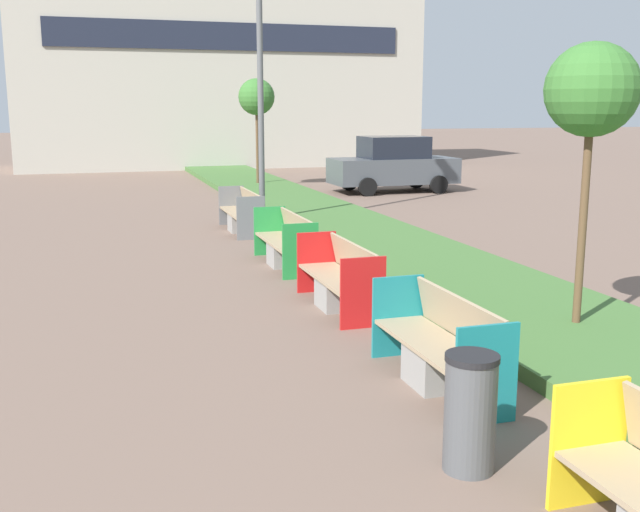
{
  "coord_description": "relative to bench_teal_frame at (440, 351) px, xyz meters",
  "views": [
    {
      "loc": [
        -2.41,
        0.06,
        2.83
      ],
      "look_at": [
        0.9,
        10.71,
        0.6
      ],
      "focal_mm": 42.0,
      "sensor_mm": 36.0,
      "label": 1
    }
  ],
  "objects": [
    {
      "name": "bench_green_frame",
      "position": [
        0.0,
        6.21,
        0.0
      ],
      "size": [
        0.65,
        2.23,
        0.94
      ],
      "color": "gray",
      "rests_on": "ground"
    },
    {
      "name": "bench_grey_frame",
      "position": [
        0.0,
        10.18,
        0.01
      ],
      "size": [
        0.65,
        2.29,
        0.94
      ],
      "color": "gray",
      "rests_on": "ground"
    },
    {
      "name": "parked_car_distant",
      "position": [
        6.49,
        16.73,
        0.55
      ],
      "size": [
        4.21,
        2.0,
        1.86
      ],
      "rotation": [
        0.0,
        0.0,
        0.01
      ],
      "color": "#474C51",
      "rests_on": "ground"
    },
    {
      "name": "bench_teal_frame",
      "position": [
        0.0,
        0.0,
        0.0
      ],
      "size": [
        0.65,
        2.06,
        0.94
      ],
      "color": "gray",
      "rests_on": "ground"
    },
    {
      "name": "litter_bin",
      "position": [
        -0.59,
        -1.73,
        0.11
      ],
      "size": [
        0.43,
        0.43,
        0.96
      ],
      "color": "#4C4F51",
      "rests_on": "ground"
    },
    {
      "name": "sapling_tree_far",
      "position": [
        2.4,
        19.31,
        2.78
      ],
      "size": [
        1.26,
        1.26,
        3.8
      ],
      "color": "brown",
      "rests_on": "ground"
    },
    {
      "name": "street_lamp_post",
      "position": [
        0.61,
        10.79,
        4.47
      ],
      "size": [
        0.24,
        0.44,
        8.9
      ],
      "color": "#56595B",
      "rests_on": "ground"
    },
    {
      "name": "building_backdrop",
      "position": [
        3.06,
        30.11,
        4.99
      ],
      "size": [
        18.81,
        5.39,
        10.71
      ],
      "color": "#B2AD9E",
      "rests_on": "ground"
    },
    {
      "name": "sapling_tree_near",
      "position": [
        2.4,
        1.04,
        2.63
      ],
      "size": [
        1.12,
        1.12,
        3.59
      ],
      "color": "brown",
      "rests_on": "ground"
    },
    {
      "name": "bench_red_frame",
      "position": [
        0.0,
        3.18,
        0.0
      ],
      "size": [
        0.65,
        2.1,
        0.94
      ],
      "color": "gray",
      "rests_on": "ground"
    },
    {
      "name": "planter_grass_strip",
      "position": [
        2.26,
        5.31,
        -0.28
      ],
      "size": [
        2.8,
        120.0,
        0.18
      ],
      "color": "#426B33",
      "rests_on": "ground"
    }
  ]
}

